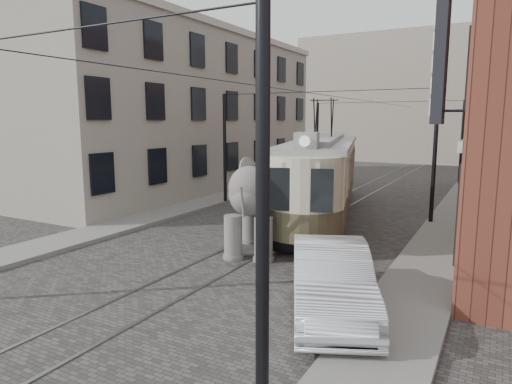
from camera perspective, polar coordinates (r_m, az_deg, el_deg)
The scene contains 10 objects.
ground at distance 17.41m, azimuth 1.06°, elevation -6.23°, with size 120.00×120.00×0.00m, color #4A4744.
tram_rails at distance 17.40m, azimuth 1.06°, elevation -6.19°, with size 1.54×80.00×0.02m, color slate, non-canonical shape.
sidewalk_right at distance 15.65m, azimuth 21.13°, elevation -8.33°, with size 2.00×60.00×0.15m, color slate.
sidewalk_left at distance 21.11m, azimuth -14.80°, elevation -3.59°, with size 2.00×60.00×0.15m, color slate.
stucco_building at distance 31.17m, azimuth -8.48°, elevation 9.72°, with size 7.00×24.00×10.00m, color gray.
distant_block at distance 55.48m, azimuth 21.00°, elevation 10.96°, with size 28.00×10.00×14.00m, color gray.
catenary at distance 21.48m, azimuth 6.83°, elevation 4.75°, with size 11.00×30.20×6.00m, color black, non-canonical shape.
tram at distance 21.91m, azimuth 8.42°, elevation 4.25°, with size 2.90×14.05×5.58m, color beige, non-canonical shape.
elephant at distance 15.76m, azimuth 0.04°, elevation -1.74°, with size 2.94×5.34×3.27m, color slate, non-canonical shape.
parked_car at distance 11.13m, azimuth 9.44°, elevation -10.78°, with size 1.78×5.06×1.67m, color #BCBCC1.
Camera 1 is at (7.78, -14.88, 4.59)m, focal length 31.64 mm.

